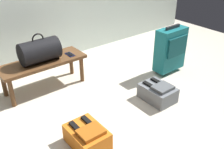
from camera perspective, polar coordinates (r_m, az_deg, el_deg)
ground_plane at (r=2.68m, az=-2.00°, el=-9.27°), size 6.60×6.60×0.00m
bench at (r=3.09m, az=-15.11°, el=2.04°), size 1.00×0.36×0.37m
duffel_bag_black at (r=3.01m, az=-15.84°, el=5.11°), size 0.44×0.26×0.34m
cell_phone at (r=3.16m, az=-9.35°, el=4.44°), size 0.07×0.14×0.01m
suitcase_upright_teal at (r=3.44m, az=12.89°, el=5.56°), size 0.43×0.21×0.65m
backpack_grey at (r=2.92m, az=10.15°, el=-3.96°), size 0.28×0.38×0.21m
backpack_orange at (r=2.32m, az=-5.54°, el=-13.57°), size 0.28×0.38×0.21m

